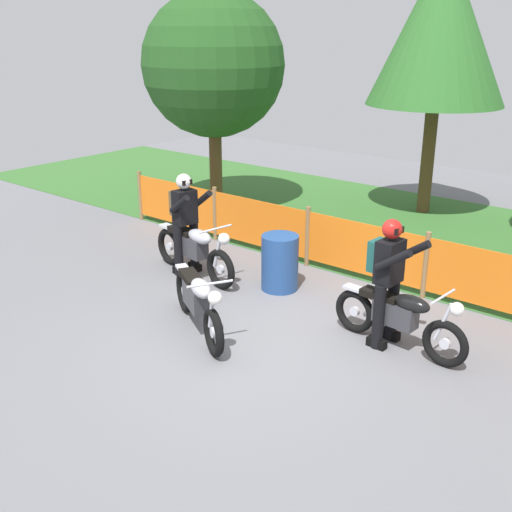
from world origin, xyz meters
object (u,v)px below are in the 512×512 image
(motorcycle_lead, at_px, (194,249))
(motorcycle_trailing, at_px, (198,301))
(motorcycle_third, at_px, (399,317))
(spare_drum, at_px, (280,262))
(rider_lead, at_px, (185,218))
(rider_third, at_px, (388,275))

(motorcycle_lead, distance_m, motorcycle_trailing, 2.02)
(motorcycle_third, bearing_deg, motorcycle_lead, -177.48)
(motorcycle_trailing, relative_size, spare_drum, 2.04)
(rider_lead, relative_size, rider_third, 1.00)
(motorcycle_third, height_order, spare_drum, motorcycle_third)
(motorcycle_third, bearing_deg, spare_drum, 170.32)
(motorcycle_third, distance_m, rider_third, 0.55)
(motorcycle_third, height_order, rider_third, rider_third)
(motorcycle_third, distance_m, spare_drum, 2.41)
(rider_third, bearing_deg, motorcycle_trailing, -143.71)
(motorcycle_trailing, bearing_deg, rider_third, 61.37)
(motorcycle_trailing, height_order, motorcycle_third, motorcycle_trailing)
(motorcycle_trailing, bearing_deg, spare_drum, 120.90)
(rider_lead, distance_m, spare_drum, 1.76)
(motorcycle_trailing, xyz_separation_m, spare_drum, (-0.05, 1.87, -0.02))
(motorcycle_lead, height_order, motorcycle_third, motorcycle_lead)
(rider_third, distance_m, spare_drum, 2.26)
(motorcycle_third, height_order, rider_lead, rider_lead)
(rider_third, xyz_separation_m, spare_drum, (-2.13, 0.57, -0.51))
(motorcycle_third, distance_m, rider_lead, 4.00)
(motorcycle_lead, relative_size, rider_lead, 1.22)
(rider_lead, bearing_deg, spare_drum, 24.36)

